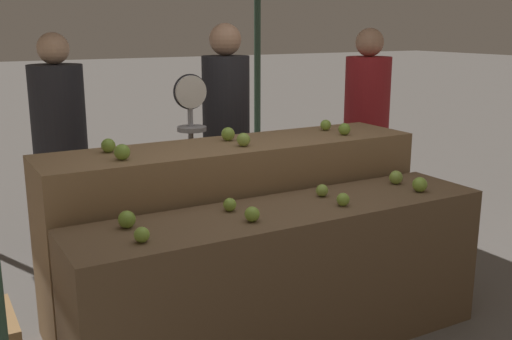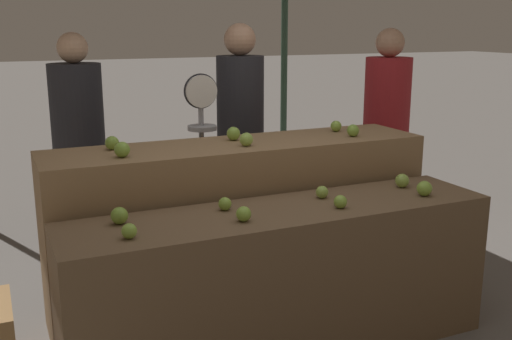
{
  "view_description": "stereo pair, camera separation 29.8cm",
  "coord_description": "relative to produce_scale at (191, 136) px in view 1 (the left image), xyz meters",
  "views": [
    {
      "loc": [
        -1.64,
        -2.57,
        1.77
      ],
      "look_at": [
        -0.03,
        0.3,
        0.97
      ],
      "focal_mm": 42.0,
      "sensor_mm": 36.0,
      "label": 1
    },
    {
      "loc": [
        -1.38,
        -2.7,
        1.77
      ],
      "look_at": [
        -0.03,
        0.3,
        0.97
      ],
      "focal_mm": 42.0,
      "sensor_mm": 36.0,
      "label": 2
    }
  ],
  "objects": [
    {
      "name": "apple_front_1",
      "position": [
        -0.22,
        -1.25,
        -0.17
      ],
      "size": [
        0.08,
        0.08,
        0.08
      ],
      "primitive_type": "sphere",
      "color": "#84AD3D",
      "rests_on": "display_counter_front"
    },
    {
      "name": "person_customer_right",
      "position": [
        -0.72,
        0.76,
        -0.05
      ],
      "size": [
        0.47,
        0.47,
        1.73
      ],
      "rotation": [
        0.0,
        0.0,
        3.39
      ],
      "color": "#2D2D38",
      "rests_on": "ground_plane"
    },
    {
      "name": "apple_back_2",
      "position": [
        0.8,
        -0.66,
        0.08
      ],
      "size": [
        0.08,
        0.08,
        0.08
      ],
      "primitive_type": "sphere",
      "color": "#7AA338",
      "rests_on": "display_counter_back"
    },
    {
      "name": "produce_scale",
      "position": [
        0.0,
        0.0,
        0.0
      ],
      "size": [
        0.24,
        0.2,
        1.46
      ],
      "color": "#99999E",
      "rests_on": "ground_plane"
    },
    {
      "name": "apple_front_4",
      "position": [
        -0.79,
        -1.04,
        -0.17
      ],
      "size": [
        0.09,
        0.09,
        0.09
      ],
      "primitive_type": "sphere",
      "color": "#7AA338",
      "rests_on": "display_counter_front"
    },
    {
      "name": "person_vendor_at_scale",
      "position": [
        0.4,
        0.27,
        0.0
      ],
      "size": [
        0.36,
        0.36,
        1.79
      ],
      "rotation": [
        0.0,
        0.0,
        3.13
      ],
      "color": "#2D2D38",
      "rests_on": "ground_plane"
    },
    {
      "name": "apple_front_6",
      "position": [
        0.34,
        -1.06,
        -0.18
      ],
      "size": [
        0.07,
        0.07,
        0.07
      ],
      "primitive_type": "sphere",
      "color": "#8EB247",
      "rests_on": "display_counter_front"
    },
    {
      "name": "apple_front_3",
      "position": [
        0.9,
        -1.26,
        -0.17
      ],
      "size": [
        0.09,
        0.09,
        0.09
      ],
      "primitive_type": "sphere",
      "color": "#84AD3D",
      "rests_on": "display_counter_front"
    },
    {
      "name": "apple_back_3",
      "position": [
        -0.7,
        -0.45,
        0.08
      ],
      "size": [
        0.08,
        0.08,
        0.08
      ],
      "primitive_type": "sphere",
      "color": "#7AA338",
      "rests_on": "display_counter_back"
    },
    {
      "name": "apple_front_5",
      "position": [
        -0.24,
        -1.05,
        -0.18
      ],
      "size": [
        0.07,
        0.07,
        0.07
      ],
      "primitive_type": "sphere",
      "color": "#84AD3D",
      "rests_on": "display_counter_front"
    },
    {
      "name": "apple_front_0",
      "position": [
        -0.8,
        -1.27,
        -0.18
      ],
      "size": [
        0.07,
        0.07,
        0.07
      ],
      "primitive_type": "sphere",
      "color": "#84AD3D",
      "rests_on": "display_counter_front"
    },
    {
      "name": "apple_back_0",
      "position": [
        -0.69,
        -0.67,
        0.08
      ],
      "size": [
        0.09,
        0.09,
        0.09
      ],
      "primitive_type": "sphere",
      "color": "#7AA338",
      "rests_on": "display_counter_back"
    },
    {
      "name": "apple_front_7",
      "position": [
        0.89,
        -1.06,
        -0.17
      ],
      "size": [
        0.08,
        0.08,
        0.08
      ],
      "primitive_type": "sphere",
      "color": "#8EB247",
      "rests_on": "display_counter_front"
    },
    {
      "name": "person_customer_left",
      "position": [
        1.65,
        0.15,
        -0.03
      ],
      "size": [
        0.48,
        0.48,
        1.75
      ],
      "rotation": [
        0.0,
        0.0,
        2.81
      ],
      "color": "#2D2D38",
      "rests_on": "ground_plane"
    },
    {
      "name": "display_counter_front",
      "position": [
        0.05,
        -1.16,
        -0.63
      ],
      "size": [
        2.36,
        0.55,
        0.82
      ],
      "primitive_type": "cube",
      "color": "brown",
      "rests_on": "ground_plane"
    },
    {
      "name": "apple_front_2",
      "position": [
        0.33,
        -1.26,
        -0.18
      ],
      "size": [
        0.07,
        0.07,
        0.07
      ],
      "primitive_type": "sphere",
      "color": "#84AD3D",
      "rests_on": "display_counter_front"
    },
    {
      "name": "apple_back_1",
      "position": [
        0.05,
        -0.66,
        0.08
      ],
      "size": [
        0.08,
        0.08,
        0.08
      ],
      "primitive_type": "sphere",
      "color": "#8EB247",
      "rests_on": "display_counter_back"
    },
    {
      "name": "apple_back_5",
      "position": [
        0.8,
        -0.45,
        0.07
      ],
      "size": [
        0.07,
        0.07,
        0.07
      ],
      "primitive_type": "sphere",
      "color": "#84AD3D",
      "rests_on": "display_counter_back"
    },
    {
      "name": "display_counter_back",
      "position": [
        0.05,
        -0.56,
        -0.5
      ],
      "size": [
        2.36,
        0.55,
        1.07
      ],
      "primitive_type": "cube",
      "color": "olive",
      "rests_on": "ground_plane"
    },
    {
      "name": "apple_back_4",
      "position": [
        0.05,
        -0.46,
        0.08
      ],
      "size": [
        0.08,
        0.08,
        0.08
      ],
      "primitive_type": "sphere",
      "color": "#84AD3D",
      "rests_on": "display_counter_back"
    }
  ]
}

